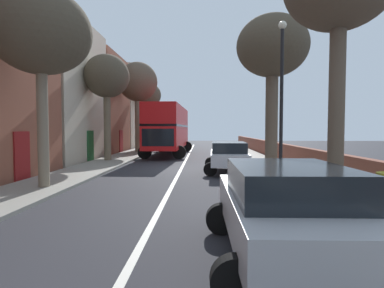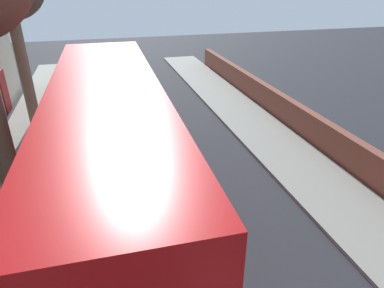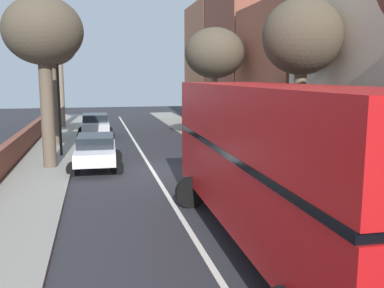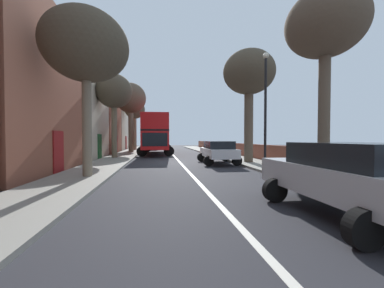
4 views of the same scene
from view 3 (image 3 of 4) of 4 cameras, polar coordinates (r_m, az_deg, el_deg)
name	(u,v)px [view 3 (image 3 of 4)]	position (r m, az deg, el deg)	size (l,w,h in m)	color
ground_plane	(153,171)	(19.39, -5.33, -3.63)	(84.00, 84.00, 0.00)	#28282D
road_centre_line	(153,171)	(19.39, -5.33, -3.62)	(0.16, 54.00, 0.01)	silver
sidewalk_left	(254,165)	(20.58, 8.34, -2.78)	(2.60, 60.00, 0.12)	gray
sidewalk_right	(39,175)	(19.38, -19.88, -3.97)	(2.60, 60.00, 0.12)	gray
terraced_houses_left	(318,65)	(22.44, 16.59, 10.23)	(4.07, 47.68, 10.88)	#9E6647
boundary_wall_right	(0,164)	(19.52, -24.49, -2.46)	(0.36, 54.00, 1.25)	brown
double_decker_bus	(273,156)	(10.39, 10.86, -1.61)	(3.74, 11.06, 4.06)	red
parked_car_white_right_1	(96,150)	(20.18, -12.84, -0.73)	(2.56, 4.48, 1.55)	silver
parked_car_silver_right_2	(95,124)	(30.68, -12.91, 2.64)	(2.52, 4.26, 1.63)	#B7BABF
street_tree_left_0	(302,40)	(16.87, 14.61, 13.43)	(2.99, 2.99, 7.06)	brown
street_tree_right_1	(52,46)	(27.03, -18.41, 12.38)	(2.97, 2.97, 7.31)	brown
street_tree_right_3	(58,50)	(36.68, -17.59, 11.99)	(2.15, 2.15, 8.06)	#7A6B56
street_tree_right_5	(43,35)	(20.36, -19.41, 13.72)	(3.49, 3.49, 7.63)	brown
street_tree_left_6	(215,54)	(25.64, 3.06, 12.02)	(3.53, 3.53, 7.00)	#7A6B56
lamppost_right	(58,85)	(23.21, -17.61, 7.56)	(0.32, 0.32, 6.31)	black
litter_bin_right	(51,132)	(29.00, -18.42, 1.54)	(0.55, 0.55, 1.11)	black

